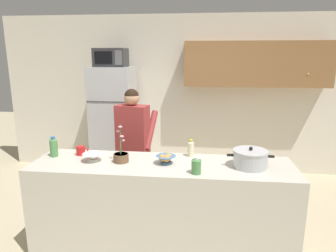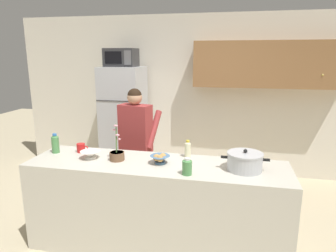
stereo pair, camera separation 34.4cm
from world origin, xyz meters
name	(u,v)px [view 1 (the left image)]	position (x,y,z in m)	size (l,w,h in m)	color
ground_plane	(162,246)	(0.00, 0.00, 0.00)	(14.00, 14.00, 0.00)	#C6B793
back_wall_unit	(195,89)	(0.26, 2.25, 1.41)	(6.00, 0.48, 2.60)	silver
kitchen_island	(162,206)	(0.00, 0.00, 0.46)	(2.58, 0.68, 0.92)	beige
refrigerator	(114,123)	(-1.02, 1.85, 0.89)	(0.64, 0.68, 1.78)	#B7BABF
microwave	(111,58)	(-1.02, 1.83, 1.92)	(0.48, 0.37, 0.28)	#2D2D30
person_near_pot	(133,136)	(-0.47, 0.79, 0.97)	(0.54, 0.49, 1.56)	#726656
cooking_pot	(250,159)	(0.85, -0.01, 1.00)	(0.44, 0.33, 0.20)	silver
coffee_mug	(81,151)	(-0.89, 0.16, 0.97)	(0.13, 0.09, 0.10)	red
bread_bowl	(166,159)	(0.04, -0.01, 0.97)	(0.20, 0.20, 0.10)	#4C7299
empty_bowl	(93,157)	(-0.70, -0.01, 0.97)	(0.21, 0.21, 0.08)	white
bottle_near_edge	(196,165)	(0.34, -0.22, 1.00)	(0.09, 0.09, 0.16)	#4C8C4C
bottle_mid_counter	(54,147)	(-1.15, 0.09, 1.02)	(0.08, 0.08, 0.21)	#4C8C4C
bottle_far_corner	(191,148)	(0.28, 0.25, 1.01)	(0.07, 0.07, 0.18)	beige
potted_orchid	(121,156)	(-0.41, 0.00, 0.98)	(0.15, 0.15, 0.38)	brown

